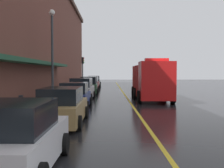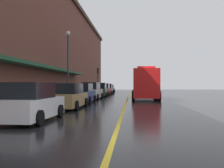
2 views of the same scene
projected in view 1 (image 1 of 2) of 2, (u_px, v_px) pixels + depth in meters
ground_plane at (125, 95)px, 28.65m from camera, size 112.00×112.00×0.00m
sidewalk_left at (65, 95)px, 28.56m from camera, size 2.40×70.00×0.15m
lane_center_stripe at (125, 95)px, 28.65m from camera, size 0.16×70.00×0.01m
parked_car_0 at (16, 139)px, 6.81m from camera, size 2.15×4.30×1.73m
parked_car_1 at (62, 107)px, 12.94m from camera, size 2.14×4.89×1.72m
parked_car_2 at (75, 96)px, 18.31m from camera, size 2.06×4.13×1.74m
parked_car_3 at (82, 90)px, 24.16m from camera, size 2.18×4.91×1.90m
parked_car_4 at (89, 86)px, 30.26m from camera, size 2.13×4.45×1.90m
parked_car_5 at (92, 84)px, 35.59m from camera, size 2.04×4.81×1.84m
parked_car_6 at (94, 82)px, 41.30m from camera, size 1.96×4.70×1.82m
parked_car_7 at (95, 81)px, 47.23m from camera, size 2.16×4.55×1.64m
fire_truck at (151, 81)px, 24.22m from camera, size 2.96×8.34×3.46m
parking_meter_0 at (85, 81)px, 42.26m from camera, size 0.14×0.18×1.33m
parking_meter_1 at (83, 81)px, 40.07m from camera, size 0.14×0.18×1.33m
parking_meter_2 at (21, 105)px, 11.50m from camera, size 0.14×0.18×1.33m
parking_meter_3 at (74, 85)px, 29.00m from camera, size 0.14×0.18×1.33m
parking_meter_4 at (76, 84)px, 30.78m from camera, size 0.14×0.18×1.33m
street_lamp_left at (52, 46)px, 20.86m from camera, size 0.44×0.44×6.94m
traffic_light_near at (83, 66)px, 38.53m from camera, size 0.38×0.36×4.30m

